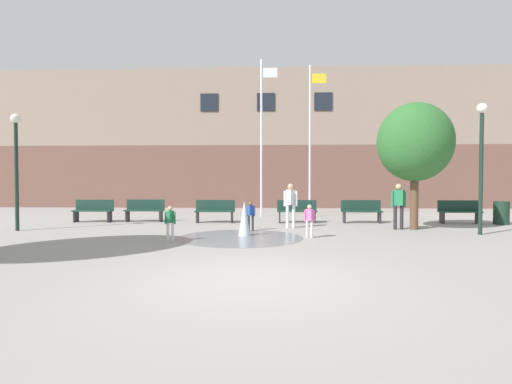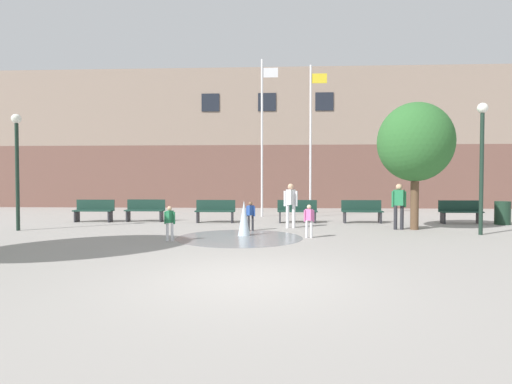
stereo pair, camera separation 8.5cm
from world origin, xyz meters
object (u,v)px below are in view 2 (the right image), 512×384
object	(u,v)px
park_bench_under_right_flagpole	(297,211)
park_bench_far_right	(460,211)
lamp_post_right_lane	(482,150)
lamp_post_left_lane	(17,155)
child_running	(170,221)
park_bench_near_trashcan	(362,211)
teen_by_trashcan	(399,203)
park_bench_center	(215,211)
flagpole_left	(263,133)
park_bench_under_left_flagpole	(145,210)
adult_near_bench	(291,202)
street_tree_near_building	(415,142)
child_in_fountain	(251,214)
trash_can	(502,213)
flagpole_right	(311,136)
child_with_pink_shirt	(309,218)
park_bench_left_of_flagpoles	(94,210)

from	to	relation	value
park_bench_under_right_flagpole	park_bench_far_right	world-z (taller)	same
lamp_post_right_lane	lamp_post_left_lane	bearing A→B (deg)	178.65
child_running	lamp_post_left_lane	world-z (taller)	lamp_post_left_lane
park_bench_near_trashcan	teen_by_trashcan	xyz separation A→B (m)	(0.80, -2.16, 0.45)
lamp_post_left_lane	park_bench_center	bearing A→B (deg)	24.73
teen_by_trashcan	flagpole_left	world-z (taller)	flagpole_left
park_bench_under_left_flagpole	adult_near_bench	size ratio (longest dim) A/B	1.01
park_bench_under_right_flagpole	flagpole_left	xyz separation A→B (m)	(-1.49, 2.71, 3.46)
street_tree_near_building	child_running	bearing A→B (deg)	-158.79
park_bench_near_trashcan	adult_near_bench	bearing A→B (deg)	-147.86
child_in_fountain	trash_can	world-z (taller)	child_in_fountain
park_bench_center	park_bench_near_trashcan	size ratio (longest dim) A/B	1.00
park_bench_under_left_flagpole	street_tree_near_building	xyz separation A→B (m)	(10.22, -2.26, 2.54)
park_bench_under_left_flagpole	trash_can	distance (m)	14.19
park_bench_near_trashcan	flagpole_left	size ratio (longest dim) A/B	0.22
park_bench_under_left_flagpole	lamp_post_right_lane	xyz separation A→B (m)	(11.83, -3.52, 2.19)
flagpole_left	flagpole_right	bearing A→B (deg)	0.00
park_bench_under_right_flagpole	lamp_post_left_lane	bearing A→B (deg)	-162.66
park_bench_far_right	trash_can	xyz separation A→B (m)	(1.45, -0.32, -0.03)
park_bench_far_right	child_with_pink_shirt	size ratio (longest dim) A/B	1.62
teen_by_trashcan	child_with_pink_shirt	size ratio (longest dim) A/B	1.61
flagpole_left	street_tree_near_building	distance (m)	7.31
child_in_fountain	child_with_pink_shirt	distance (m)	2.47
park_bench_under_left_flagpole	child_in_fountain	size ratio (longest dim) A/B	1.62
trash_can	park_bench_under_right_flagpole	bearing A→B (deg)	177.56
park_bench_far_right	trash_can	size ratio (longest dim) A/B	1.78
park_bench_under_left_flagpole	lamp_post_left_lane	distance (m)	5.06
child_in_fountain	adult_near_bench	bearing A→B (deg)	164.48
flagpole_right	teen_by_trashcan	bearing A→B (deg)	-61.89
trash_can	lamp_post_left_lane	bearing A→B (deg)	-171.32
flagpole_left	flagpole_right	distance (m)	2.29
adult_near_bench	lamp_post_left_lane	bearing A→B (deg)	130.13
park_bench_under_right_flagpole	lamp_post_right_lane	distance (m)	6.85
flagpole_right	lamp_post_left_lane	distance (m)	11.97
adult_near_bench	child_with_pink_shirt	xyz separation A→B (m)	(0.45, -2.48, -0.35)
flagpole_left	child_in_fountain	bearing A→B (deg)	-92.60
child_running	street_tree_near_building	bearing A→B (deg)	-46.70
park_bench_under_right_flagpole	park_bench_far_right	distance (m)	6.43
park_bench_left_of_flagpoles	park_bench_under_right_flagpole	bearing A→B (deg)	0.51
park_bench_left_of_flagpoles	lamp_post_right_lane	distance (m)	14.45
park_bench_left_of_flagpoles	child_with_pink_shirt	bearing A→B (deg)	-26.49
child_with_pink_shirt	flagpole_right	bearing A→B (deg)	123.83
park_bench_far_right	teen_by_trashcan	xyz separation A→B (m)	(-3.05, -2.12, 0.45)
park_bench_near_trashcan	child_with_pink_shirt	size ratio (longest dim) A/B	1.62
park_bench_left_of_flagpoles	lamp_post_left_lane	bearing A→B (deg)	-113.70
park_bench_far_right	lamp_post_left_lane	bearing A→B (deg)	-169.45
street_tree_near_building	child_in_fountain	bearing A→B (deg)	-174.60
child_running	lamp_post_right_lane	size ratio (longest dim) A/B	0.24
child_in_fountain	flagpole_right	world-z (taller)	flagpole_right
park_bench_near_trashcan	lamp_post_right_lane	distance (m)	5.00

